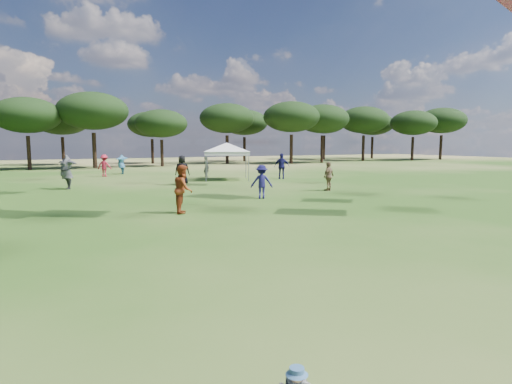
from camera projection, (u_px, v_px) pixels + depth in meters
tree_line at (80, 115)px, 44.87m from camera, size 108.78×17.63×7.77m
tent_right at (227, 144)px, 29.60m from camera, size 5.64×5.64×2.88m
festival_crowd at (75, 174)px, 23.75m from camera, size 28.71×22.67×1.91m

